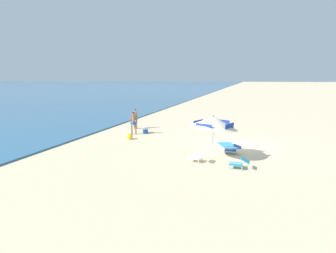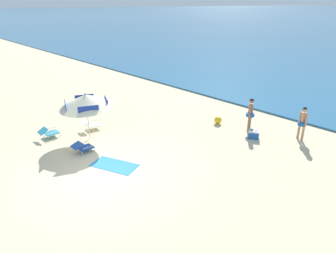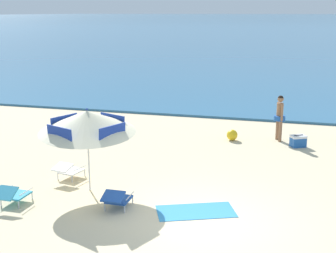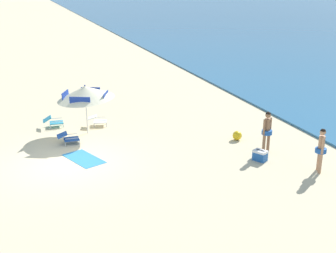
# 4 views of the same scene
# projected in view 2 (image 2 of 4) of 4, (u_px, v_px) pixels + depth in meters

# --- Properties ---
(ground_plane) EXTENTS (800.00, 800.00, 0.00)m
(ground_plane) POSITION_uv_depth(u_px,v_px,m) (106.00, 173.00, 11.19)
(ground_plane) COLOR beige
(beach_umbrella_striped_main) EXTENTS (3.12, 3.15, 2.23)m
(beach_umbrella_striped_main) POSITION_uv_depth(u_px,v_px,m) (86.00, 101.00, 13.40)
(beach_umbrella_striped_main) COLOR silver
(beach_umbrella_striped_main) RESTS_ON ground
(lounge_chair_under_umbrella) EXTENTS (0.69, 0.95, 0.50)m
(lounge_chair_under_umbrella) POSITION_uv_depth(u_px,v_px,m) (91.00, 124.00, 15.00)
(lounge_chair_under_umbrella) COLOR white
(lounge_chair_under_umbrella) RESTS_ON ground
(lounge_chair_beside_umbrella) EXTENTS (0.59, 0.88, 0.50)m
(lounge_chair_beside_umbrella) POSITION_uv_depth(u_px,v_px,m) (83.00, 147.00, 12.63)
(lounge_chair_beside_umbrella) COLOR #1E4799
(lounge_chair_beside_umbrella) RESTS_ON ground
(lounge_chair_facing_sea) EXTENTS (0.59, 0.90, 0.52)m
(lounge_chair_facing_sea) POSITION_uv_depth(u_px,v_px,m) (49.00, 132.00, 14.08)
(lounge_chair_facing_sea) COLOR teal
(lounge_chair_facing_sea) RESTS_ON ground
(person_standing_near_shore) EXTENTS (0.40, 0.46, 1.65)m
(person_standing_near_shore) POSITION_uv_depth(u_px,v_px,m) (250.00, 112.00, 14.61)
(person_standing_near_shore) COLOR #8C6042
(person_standing_near_shore) RESTS_ON ground
(person_standing_beside) EXTENTS (0.43, 0.39, 1.58)m
(person_standing_beside) POSITION_uv_depth(u_px,v_px,m) (303.00, 121.00, 13.62)
(person_standing_beside) COLOR tan
(person_standing_beside) RESTS_ON ground
(cooler_box) EXTENTS (0.60, 0.55, 0.43)m
(cooler_box) POSITION_uv_depth(u_px,v_px,m) (254.00, 134.00, 14.03)
(cooler_box) COLOR #1E56A8
(cooler_box) RESTS_ON ground
(beach_ball) EXTENTS (0.39, 0.39, 0.39)m
(beach_ball) POSITION_uv_depth(u_px,v_px,m) (218.00, 120.00, 15.74)
(beach_ball) COLOR yellow
(beach_ball) RESTS_ON ground
(beach_towel) EXTENTS (2.01, 1.54, 0.01)m
(beach_towel) POSITION_uv_depth(u_px,v_px,m) (114.00, 165.00, 11.74)
(beach_towel) COLOR #3384BC
(beach_towel) RESTS_ON ground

